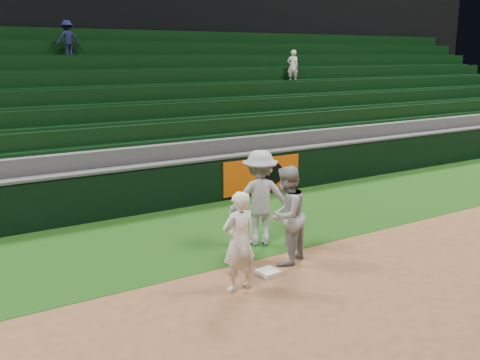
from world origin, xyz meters
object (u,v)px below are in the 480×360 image
first_baseman (239,241)px  base_coach (260,198)px  first_base (268,272)px  baserunner (286,215)px

first_baseman → base_coach: base_coach is taller
first_base → first_baseman: bearing=-162.2°
first_base → base_coach: base_coach is taller
first_base → baserunner: (0.63, 0.31, 0.93)m
first_baseman → baserunner: (1.43, 0.57, 0.08)m
first_base → base_coach: (0.79, 1.45, 0.99)m
first_base → baserunner: size_ratio=0.19×
baserunner → base_coach: 1.16m
base_coach → first_baseman: bearing=69.1°
first_base → baserunner: bearing=26.0°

